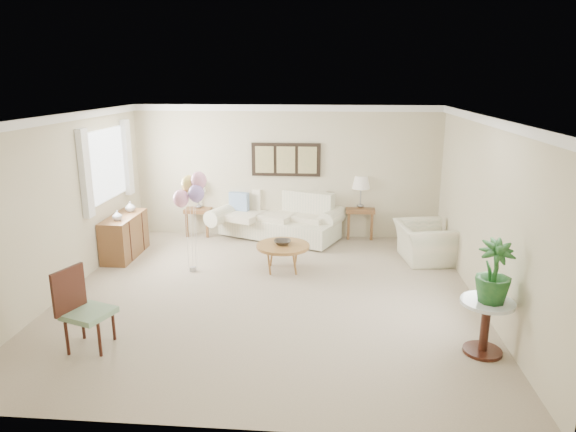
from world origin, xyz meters
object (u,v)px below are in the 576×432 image
Objects in this scene: sofa at (280,219)px; balloon_cluster at (191,190)px; coffee_table at (283,247)px; armchair at (424,242)px; accent_chair at (82,307)px.

balloon_cluster is (-1.21, -1.99, 1.01)m from sofa.
balloon_cluster is at bearing -121.26° from sofa.
coffee_table is 0.53× the size of balloon_cluster.
armchair is 0.60× the size of balloon_cluster.
coffee_table is 2.50m from armchair.
balloon_cluster reaches higher than coffee_table.
sofa reaches higher than coffee_table.
coffee_table is 0.88× the size of armchair.
sofa is 2.91× the size of accent_chair.
balloon_cluster is at bearing 75.63° from accent_chair.
sofa is 4.90m from accent_chair.
balloon_cluster reaches higher than sofa.
sofa reaches higher than armchair.
sofa is at bearing 58.03° from armchair.
accent_chair is at bearing -127.83° from coffee_table.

